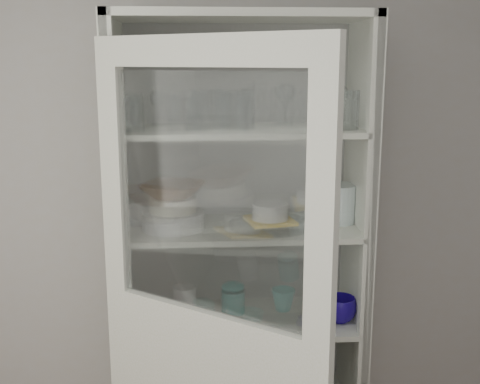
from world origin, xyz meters
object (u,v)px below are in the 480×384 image
(goblet_2, at_px, (285,102))
(teal_jar, at_px, (233,300))
(goblet_3, at_px, (338,102))
(yellow_trivet, at_px, (270,220))
(pantry_cabinet, at_px, (239,293))
(plate_stack_back, at_px, (141,209))
(glass_platter, at_px, (270,224))
(cream_bowl, at_px, (173,204))
(plate_stack_front, at_px, (174,220))
(mug_white, at_px, (318,317))
(goblet_0, at_px, (158,106))
(measuring_cups, at_px, (173,324))
(grey_bowl_stack, at_px, (338,203))
(mug_blue, at_px, (340,309))
(cupboard_door, at_px, (209,374))
(white_ramekin, at_px, (270,211))
(white_canister, at_px, (185,299))
(goblet_1, at_px, (243,105))
(mug_teal, at_px, (283,300))
(terracotta_bowl, at_px, (173,190))

(goblet_2, height_order, teal_jar, goblet_2)
(goblet_3, bearing_deg, yellow_trivet, -158.49)
(pantry_cabinet, distance_m, plate_stack_back, 0.55)
(glass_platter, bearing_deg, goblet_2, 57.63)
(goblet_2, height_order, cream_bowl, goblet_2)
(plate_stack_front, relative_size, yellow_trivet, 1.38)
(mug_white, bearing_deg, goblet_0, -179.48)
(goblet_2, height_order, measuring_cups, goblet_2)
(goblet_0, height_order, measuring_cups, goblet_0)
(grey_bowl_stack, distance_m, teal_jar, 0.61)
(yellow_trivet, relative_size, mug_blue, 1.35)
(goblet_3, height_order, yellow_trivet, goblet_3)
(goblet_2, relative_size, glass_platter, 0.56)
(cupboard_door, height_order, mug_blue, cupboard_door)
(white_ramekin, height_order, measuring_cups, white_ramekin)
(goblet_2, distance_m, white_canister, 0.94)
(goblet_1, distance_m, white_canister, 0.86)
(glass_platter, height_order, white_ramekin, white_ramekin)
(yellow_trivet, distance_m, white_ramekin, 0.04)
(goblet_0, bearing_deg, plate_stack_back, -168.38)
(plate_stack_front, xyz_separation_m, yellow_trivet, (0.39, 0.00, -0.01))
(yellow_trivet, height_order, white_ramekin, white_ramekin)
(yellow_trivet, height_order, white_canister, yellow_trivet)
(mug_blue, distance_m, mug_teal, 0.25)
(goblet_1, relative_size, terracotta_bowl, 0.67)
(glass_platter, bearing_deg, white_ramekin, 0.00)
(plate_stack_back, bearing_deg, goblet_0, 11.62)
(goblet_3, height_order, glass_platter, goblet_3)
(plate_stack_front, height_order, teal_jar, plate_stack_front)
(glass_platter, distance_m, measuring_cups, 0.56)
(grey_bowl_stack, bearing_deg, mug_blue, -90.00)
(terracotta_bowl, distance_m, white_ramekin, 0.40)
(yellow_trivet, distance_m, mug_blue, 0.47)
(pantry_cabinet, distance_m, goblet_3, 0.91)
(glass_platter, relative_size, teal_jar, 2.84)
(goblet_1, xyz_separation_m, mug_teal, (0.17, -0.07, -0.83))
(plate_stack_back, height_order, yellow_trivet, plate_stack_back)
(mug_teal, bearing_deg, mug_blue, -44.05)
(cream_bowl, height_order, white_canister, cream_bowl)
(white_ramekin, xyz_separation_m, grey_bowl_stack, (0.29, 0.05, 0.02))
(plate_stack_back, relative_size, teal_jar, 1.63)
(mug_teal, height_order, teal_jar, teal_jar)
(yellow_trivet, bearing_deg, teal_jar, 155.30)
(mug_white, xyz_separation_m, white_canister, (-0.54, 0.18, 0.02))
(terracotta_bowl, relative_size, white_ramekin, 1.59)
(cupboard_door, bearing_deg, goblet_2, 96.82)
(cream_bowl, xyz_separation_m, yellow_trivet, (0.39, 0.00, -0.07))
(goblet_2, xyz_separation_m, mug_white, (0.12, -0.21, -0.85))
(white_canister, bearing_deg, cupboard_door, -80.17)
(cupboard_door, distance_m, mug_white, 0.58)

